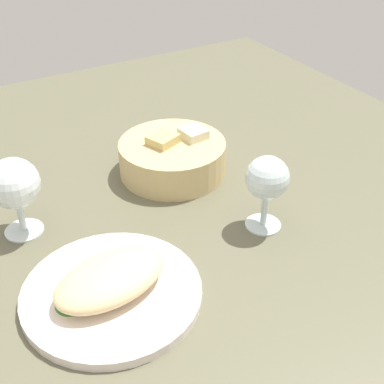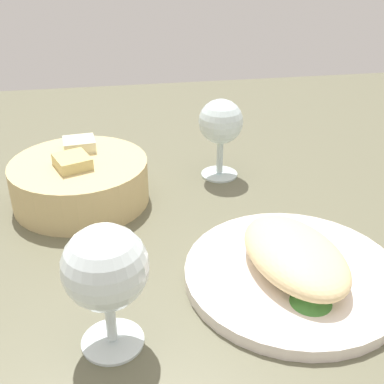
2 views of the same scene
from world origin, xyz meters
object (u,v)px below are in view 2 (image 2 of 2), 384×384
(plate, at_px, (292,274))
(wine_glass_far, at_px, (106,271))
(wine_glass_near, at_px, (221,125))
(bread_basket, at_px, (80,180))

(plate, height_order, wine_glass_far, wine_glass_far)
(wine_glass_near, distance_m, wine_glass_far, 0.37)
(bread_basket, xyz_separation_m, wine_glass_near, (0.05, -0.21, 0.05))
(bread_basket, bearing_deg, wine_glass_near, -77.68)
(plate, relative_size, wine_glass_near, 1.95)
(plate, relative_size, bread_basket, 1.26)
(bread_basket, bearing_deg, wine_glass_far, -172.93)
(plate, distance_m, wine_glass_far, 0.22)
(plate, xyz_separation_m, bread_basket, (0.22, 0.23, 0.03))
(wine_glass_near, height_order, wine_glass_far, wine_glass_far)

